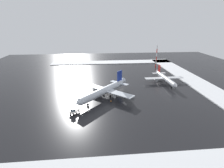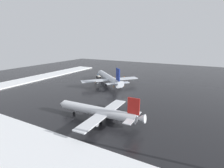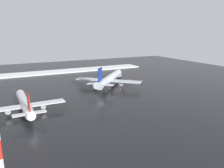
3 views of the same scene
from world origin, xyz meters
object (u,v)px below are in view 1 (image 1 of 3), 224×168
object	(u,v)px
airplane_foreground_jet	(165,78)
antenna_mast	(156,57)
airplane_far_rear	(104,91)
ground_crew_beside_wing	(77,100)
ground_crew_by_nose_gear	(111,101)
pushback_tug	(74,111)
ground_crew_mid_apron	(69,96)
traffic_cone_mid_line	(101,91)
traffic_cone_near_nose	(108,94)

from	to	relation	value
airplane_foreground_jet	antenna_mast	world-z (taller)	antenna_mast
airplane_far_rear	ground_crew_beside_wing	distance (m)	14.60
airplane_far_rear	antenna_mast	xyz separation A→B (m)	(58.98, -48.04, 6.05)
airplane_far_rear	ground_crew_by_nose_gear	world-z (taller)	airplane_far_rear
pushback_tug	ground_crew_by_nose_gear	bearing A→B (deg)	158.33
ground_crew_mid_apron	traffic_cone_mid_line	xyz separation A→B (m)	(7.68, -17.11, -0.70)
pushback_tug	traffic_cone_near_nose	distance (m)	25.93
airplane_far_rear	airplane_foreground_jet	xyz separation A→B (m)	(19.73, -41.21, -0.75)
airplane_far_rear	airplane_foreground_jet	world-z (taller)	airplane_far_rear
airplane_far_rear	traffic_cone_near_nose	size ratio (longest dim) A/B	57.01
airplane_far_rear	ground_crew_mid_apron	xyz separation A→B (m)	(1.01, 18.51, -2.85)
airplane_far_rear	pushback_tug	bearing A→B (deg)	1.23
pushback_tug	ground_crew_mid_apron	size ratio (longest dim) A/B	2.87
ground_crew_beside_wing	antenna_mast	bearing A→B (deg)	-55.70
antenna_mast	ground_crew_by_nose_gear	bearing A→B (deg)	145.82
airplane_far_rear	traffic_cone_near_nose	xyz separation A→B (m)	(4.26, -2.15, -3.55)
airplane_foreground_jet	traffic_cone_mid_line	size ratio (longest dim) A/B	56.89
airplane_foreground_jet	traffic_cone_near_nose	xyz separation A→B (m)	(-15.47, 39.07, -2.80)
traffic_cone_mid_line	airplane_far_rear	bearing A→B (deg)	-170.83
traffic_cone_near_nose	traffic_cone_mid_line	xyz separation A→B (m)	(4.43, 3.55, 0.00)
pushback_tug	traffic_cone_near_nose	bearing A→B (deg)	-177.17
ground_crew_beside_wing	traffic_cone_mid_line	distance (m)	17.64
airplane_far_rear	traffic_cone_mid_line	bearing A→B (deg)	-128.45
ground_crew_by_nose_gear	traffic_cone_near_nose	size ratio (longest dim) A/B	3.11
traffic_cone_near_nose	traffic_cone_mid_line	distance (m)	5.68
ground_crew_by_nose_gear	ground_crew_mid_apron	xyz separation A→B (m)	(8.38, 21.50, 0.00)
airplane_far_rear	airplane_foreground_jet	distance (m)	45.70
antenna_mast	traffic_cone_mid_line	bearing A→B (deg)	135.49
airplane_foreground_jet	ground_crew_mid_apron	distance (m)	62.62
ground_crew_by_nose_gear	antenna_mast	size ratio (longest dim) A/B	0.09
antenna_mast	ground_crew_beside_wing	bearing A→B (deg)	135.46
airplane_far_rear	ground_crew_mid_apron	world-z (taller)	airplane_far_rear
pushback_tug	traffic_cone_mid_line	xyz separation A→B (m)	(24.70, -12.59, -1.01)
airplane_foreground_jet	traffic_cone_mid_line	xyz separation A→B (m)	(-11.04, 42.62, -2.80)
ground_crew_mid_apron	antenna_mast	size ratio (longest dim) A/B	0.09
airplane_far_rear	airplane_foreground_jet	size ratio (longest dim) A/B	1.00
traffic_cone_near_nose	ground_crew_mid_apron	bearing A→B (deg)	98.93
ground_crew_mid_apron	ground_crew_by_nose_gear	bearing A→B (deg)	141.71
ground_crew_mid_apron	traffic_cone_near_nose	distance (m)	20.92
ground_crew_by_nose_gear	antenna_mast	world-z (taller)	antenna_mast
airplane_foreground_jet	ground_crew_beside_wing	xyz separation A→B (m)	(-23.58, 55.00, -2.10)
ground_crew_beside_wing	ground_crew_mid_apron	size ratio (longest dim) A/B	1.00
ground_crew_mid_apron	airplane_far_rear	bearing A→B (deg)	159.87
pushback_tug	airplane_foreground_jet	bearing A→B (deg)	164.28
ground_crew_beside_wing	ground_crew_mid_apron	distance (m)	6.78
ground_crew_beside_wing	traffic_cone_mid_line	world-z (taller)	ground_crew_beside_wing
airplane_far_rear	traffic_cone_mid_line	distance (m)	9.49
pushback_tug	antenna_mast	bearing A→B (deg)	-178.23
airplane_foreground_jet	antenna_mast	bearing A→B (deg)	168.43
traffic_cone_near_nose	traffic_cone_mid_line	size ratio (longest dim) A/B	1.00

